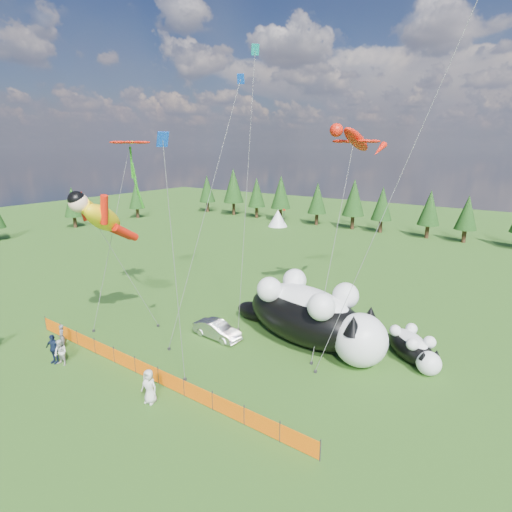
{
  "coord_description": "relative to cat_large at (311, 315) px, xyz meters",
  "views": [
    {
      "loc": [
        16.84,
        -16.06,
        12.92
      ],
      "look_at": [
        2.78,
        4.0,
        6.2
      ],
      "focal_mm": 28.0,
      "sensor_mm": 36.0,
      "label": 1
    }
  ],
  "objects": [
    {
      "name": "cat_large",
      "position": [
        0.0,
        0.0,
        0.0
      ],
      "size": [
        12.24,
        5.83,
        4.44
      ],
      "rotation": [
        0.0,
        0.0,
        -0.17
      ],
      "color": "black",
      "rests_on": "ground"
    },
    {
      "name": "spectator_c",
      "position": [
        -11.8,
        -11.27,
        -1.16
      ],
      "size": [
        1.21,
        0.82,
        1.89
      ],
      "primitive_type": "imported",
      "rotation": [
        0.0,
        0.0,
        0.25
      ],
      "color": "#16213C",
      "rests_on": "ground"
    },
    {
      "name": "diamond_kite_c",
      "position": [
        -4.0,
        -8.47,
        10.57
      ],
      "size": [
        0.55,
        1.07,
        14.01
      ],
      "color": "blue",
      "rests_on": "ground"
    },
    {
      "name": "diamond_kite_a",
      "position": [
        -6.33,
        0.21,
        13.83
      ],
      "size": [
        1.45,
        7.23,
        18.49
      ],
      "color": "blue",
      "rests_on": "ground"
    },
    {
      "name": "tree_line",
      "position": [
        -5.75,
        38.84,
        1.89
      ],
      "size": [
        90.0,
        4.0,
        8.0
      ],
      "primitive_type": null,
      "color": "black",
      "rests_on": "ground"
    },
    {
      "name": "car",
      "position": [
        -5.71,
        -2.96,
        -1.51
      ],
      "size": [
        3.7,
        1.44,
        1.2
      ],
      "primitive_type": "imported",
      "rotation": [
        0.0,
        0.0,
        1.52
      ],
      "color": "#AEAEB3",
      "rests_on": "ground"
    },
    {
      "name": "gecko_kite",
      "position": [
        0.02,
        5.97,
        11.28
      ],
      "size": [
        3.12,
        11.43,
        15.69
      ],
      "color": "red",
      "rests_on": "ground"
    },
    {
      "name": "cat_small",
      "position": [
        6.23,
        1.69,
        -1.19
      ],
      "size": [
        4.36,
        4.12,
        1.93
      ],
      "rotation": [
        0.0,
        0.0,
        -0.74
      ],
      "color": "black",
      "rests_on": "ground"
    },
    {
      "name": "superhero_kite",
      "position": [
        -12.16,
        -6.68,
        6.25
      ],
      "size": [
        6.26,
        6.42,
        10.81
      ],
      "color": "yellow",
      "rests_on": "ground"
    },
    {
      "name": "festival_tents",
      "position": [
        5.25,
        33.84,
        -0.71
      ],
      "size": [
        50.0,
        3.2,
        2.8
      ],
      "primitive_type": null,
      "color": "white",
      "rests_on": "ground"
    },
    {
      "name": "diamond_kite_d",
      "position": [
        -7.17,
        3.62,
        16.55
      ],
      "size": [
        2.55,
        5.57,
        20.72
      ],
      "color": "#0C908C",
      "rests_on": "ground"
    },
    {
      "name": "spectator_b",
      "position": [
        -11.16,
        -11.19,
        -1.28
      ],
      "size": [
        0.88,
        0.61,
        1.66
      ],
      "primitive_type": "imported",
      "rotation": [
        0.0,
        0.0,
        0.17
      ],
      "color": "silver",
      "rests_on": "ground"
    },
    {
      "name": "spectator_a",
      "position": [
        -13.15,
        -9.97,
        -1.28
      ],
      "size": [
        0.69,
        0.55,
        1.65
      ],
      "primitive_type": "imported",
      "rotation": [
        0.0,
        0.0,
        -0.28
      ],
      "color": "#5A5A5F",
      "rests_on": "ground"
    },
    {
      "name": "safety_fence",
      "position": [
        -5.75,
        -9.16,
        -1.61
      ],
      "size": [
        22.06,
        0.06,
        1.1
      ],
      "color": "#262626",
      "rests_on": "ground"
    },
    {
      "name": "flower_kite",
      "position": [
        -13.2,
        -3.23,
        10.94
      ],
      "size": [
        3.7,
        6.08,
        13.72
      ],
      "color": "red",
      "rests_on": "ground"
    },
    {
      "name": "ground",
      "position": [
        -5.75,
        -6.16,
        -2.11
      ],
      "size": [
        160.0,
        160.0,
        0.0
      ],
      "primitive_type": "plane",
      "color": "#10380A",
      "rests_on": "ground"
    },
    {
      "name": "spectator_e",
      "position": [
        -3.84,
        -10.57,
        -1.17
      ],
      "size": [
        1.01,
        0.75,
        1.88
      ],
      "primitive_type": "imported",
      "rotation": [
        0.0,
        0.0,
        0.18
      ],
      "color": "silver",
      "rests_on": "ground"
    }
  ]
}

